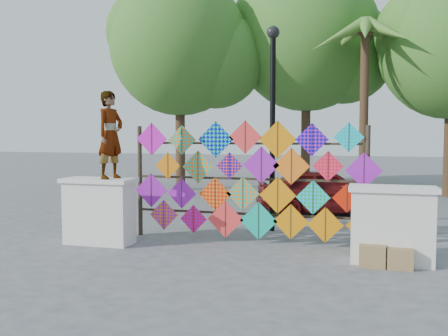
{
  "coord_description": "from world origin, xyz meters",
  "views": [
    {
      "loc": [
        2.24,
        -8.78,
        2.15
      ],
      "look_at": [
        -0.4,
        0.6,
        1.47
      ],
      "focal_mm": 40.0,
      "sensor_mm": 36.0,
      "label": 1
    }
  ],
  "objects": [
    {
      "name": "parapet_left",
      "position": [
        -2.7,
        -0.2,
        0.65
      ],
      "size": [
        1.4,
        0.65,
        1.28
      ],
      "color": "white",
      "rests_on": "ground"
    },
    {
      "name": "sedan",
      "position": [
        1.24,
        4.6,
        0.61
      ],
      "size": [
        3.87,
        2.43,
        1.23
      ],
      "primitive_type": "imported",
      "rotation": [
        0.0,
        0.0,
        1.86
      ],
      "color": "#5D0F11",
      "rests_on": "ground"
    },
    {
      "name": "tree_west",
      "position": [
        -4.4,
        9.03,
        5.38
      ],
      "size": [
        5.85,
        5.2,
        8.01
      ],
      "color": "#4D3421",
      "rests_on": "ground"
    },
    {
      "name": "tree_mid",
      "position": [
        0.11,
        11.03,
        5.77
      ],
      "size": [
        6.3,
        5.6,
        8.61
      ],
      "color": "#4D3421",
      "rests_on": "ground"
    },
    {
      "name": "kite_rack",
      "position": [
        0.08,
        0.73,
        1.21
      ],
      "size": [
        4.92,
        0.24,
        2.41
      ],
      "color": "#2F251A",
      "rests_on": "ground"
    },
    {
      "name": "lamppost",
      "position": [
        0.3,
        2.0,
        2.69
      ],
      "size": [
        0.28,
        0.28,
        4.46
      ],
      "color": "black",
      "rests_on": "ground"
    },
    {
      "name": "vendor_woman",
      "position": [
        -2.43,
        -0.2,
        2.12
      ],
      "size": [
        0.55,
        0.7,
        1.67
      ],
      "primitive_type": "imported",
      "rotation": [
        0.0,
        0.0,
        1.3
      ],
      "color": "#99999E",
      "rests_on": "parapet_left"
    },
    {
      "name": "cardboard_box_near",
      "position": [
        2.39,
        -0.49,
        0.18
      ],
      "size": [
        0.41,
        0.36,
        0.36
      ],
      "primitive_type": "cube",
      "color": "#996F4A",
      "rests_on": "ground"
    },
    {
      "name": "cardboard_box_far",
      "position": [
        2.81,
        -0.49,
        0.17
      ],
      "size": [
        0.39,
        0.36,
        0.33
      ],
      "primitive_type": "cube",
      "color": "#996F4A",
      "rests_on": "ground"
    },
    {
      "name": "parapet_right",
      "position": [
        2.7,
        -0.2,
        0.65
      ],
      "size": [
        1.4,
        0.65,
        1.28
      ],
      "color": "white",
      "rests_on": "ground"
    },
    {
      "name": "ground",
      "position": [
        0.0,
        0.0,
        0.0
      ],
      "size": [
        80.0,
        80.0,
        0.0
      ],
      "primitive_type": "plane",
      "color": "gray",
      "rests_on": "ground"
    },
    {
      "name": "palm_tree",
      "position": [
        2.2,
        8.0,
        4.95
      ],
      "size": [
        3.62,
        3.62,
        5.83
      ],
      "color": "#4D3421",
      "rests_on": "ground"
    }
  ]
}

